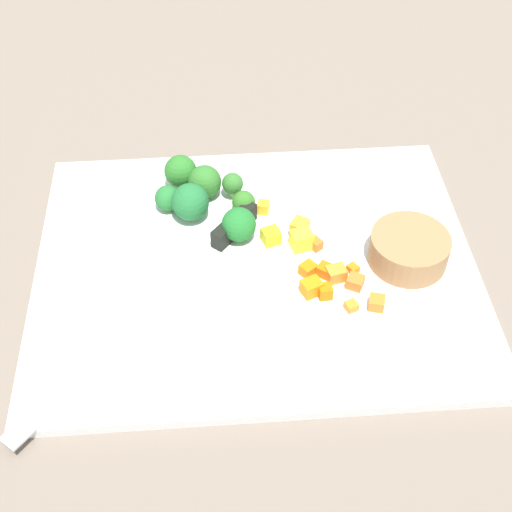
{
  "coord_description": "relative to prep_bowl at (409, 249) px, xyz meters",
  "views": [
    {
      "loc": [
        -0.04,
        -0.52,
        0.57
      ],
      "look_at": [
        0.0,
        0.0,
        0.02
      ],
      "focal_mm": 49.69,
      "sensor_mm": 36.0,
      "label": 1
    }
  ],
  "objects": [
    {
      "name": "carrot_dice_2",
      "position": [
        -0.05,
        -0.06,
        -0.01
      ],
      "size": [
        0.02,
        0.02,
        0.01
      ],
      "primitive_type": "cube",
      "rotation": [
        0.0,
        0.0,
        1.3
      ],
      "color": "orange",
      "rests_on": "cutting_board"
    },
    {
      "name": "carrot_dice_9",
      "position": [
        -0.08,
        -0.02,
        -0.01
      ],
      "size": [
        0.02,
        0.02,
        0.02
      ],
      "primitive_type": "cube",
      "rotation": [
        0.0,
        0.0,
        0.23
      ],
      "color": "orange",
      "rests_on": "cutting_board"
    },
    {
      "name": "broccoli_floret_1",
      "position": [
        -0.24,
        0.14,
        0.01
      ],
      "size": [
        0.04,
        0.04,
        0.04
      ],
      "color": "#98AB67",
      "rests_on": "cutting_board"
    },
    {
      "name": "pepper_dice_0",
      "position": [
        -0.14,
        0.04,
        -0.01
      ],
      "size": [
        0.02,
        0.02,
        0.02
      ],
      "primitive_type": "cube",
      "rotation": [
        0.0,
        0.0,
        1.91
      ],
      "color": "yellow",
      "rests_on": "cutting_board"
    },
    {
      "name": "broccoli_floret_4",
      "position": [
        -0.18,
        0.05,
        0.0
      ],
      "size": [
        0.04,
        0.04,
        0.04
      ],
      "color": "#98AF5A",
      "rests_on": "cutting_board"
    },
    {
      "name": "broccoli_floret_2",
      "position": [
        -0.18,
        0.12,
        0.0
      ],
      "size": [
        0.03,
        0.03,
        0.03
      ],
      "color": "#83B054",
      "rests_on": "cutting_board"
    },
    {
      "name": "pepper_dice_2",
      "position": [
        -0.11,
        0.05,
        -0.01
      ],
      "size": [
        0.02,
        0.03,
        0.02
      ],
      "primitive_type": "cube",
      "rotation": [
        0.0,
        0.0,
        2.56
      ],
      "color": "yellow",
      "rests_on": "cutting_board"
    },
    {
      "name": "carrot_dice_3",
      "position": [
        -0.11,
        -0.04,
        -0.01
      ],
      "size": [
        0.03,
        0.02,
        0.02
      ],
      "primitive_type": "cube",
      "rotation": [
        0.0,
        0.0,
        1.98
      ],
      "color": "orange",
      "rests_on": "cutting_board"
    },
    {
      "name": "broccoli_floret_0",
      "position": [
        -0.17,
        0.09,
        -0.0
      ],
      "size": [
        0.03,
        0.03,
        0.03
      ],
      "color": "#94B066",
      "rests_on": "cutting_board"
    },
    {
      "name": "carrot_dice_5",
      "position": [
        -0.1,
        -0.04,
        -0.01
      ],
      "size": [
        0.01,
        0.01,
        0.01
      ],
      "primitive_type": "cube",
      "rotation": [
        0.0,
        0.0,
        0.07
      ],
      "color": "orange",
      "rests_on": "cutting_board"
    },
    {
      "name": "carrot_dice_8",
      "position": [
        -0.07,
        -0.06,
        -0.01
      ],
      "size": [
        0.02,
        0.02,
        0.01
      ],
      "primitive_type": "cube",
      "rotation": [
        0.0,
        0.0,
        0.38
      ],
      "color": "orange",
      "rests_on": "cutting_board"
    },
    {
      "name": "chef_knife",
      "position": [
        -0.24,
        -0.0,
        -0.01
      ],
      "size": [
        0.25,
        0.29,
        0.02
      ],
      "rotation": [
        0.0,
        0.0,
        4.01
      ],
      "color": "silver",
      "rests_on": "cutting_board"
    },
    {
      "name": "broccoli_floret_3",
      "position": [
        -0.23,
        0.09,
        0.01
      ],
      "size": [
        0.04,
        0.04,
        0.05
      ],
      "color": "#96AB63",
      "rests_on": "cutting_board"
    },
    {
      "name": "carrot_dice_1",
      "position": [
        -0.06,
        -0.03,
        -0.01
      ],
      "size": [
        0.02,
        0.02,
        0.01
      ],
      "primitive_type": "cube",
      "rotation": [
        0.0,
        0.0,
        2.66
      ],
      "color": "orange",
      "rests_on": "cutting_board"
    },
    {
      "name": "cutting_board",
      "position": [
        -0.16,
        0.01,
        -0.02
      ],
      "size": [
        0.47,
        0.38,
        0.01
      ],
      "primitive_type": "cube",
      "color": "white",
      "rests_on": "ground_plane"
    },
    {
      "name": "broccoli_floret_5",
      "position": [
        -0.26,
        0.1,
        -0.0
      ],
      "size": [
        0.03,
        0.03,
        0.03
      ],
      "color": "#95B75D",
      "rests_on": "cutting_board"
    },
    {
      "name": "broccoli_floret_6",
      "position": [
        -0.22,
        0.12,
        0.0
      ],
      "size": [
        0.04,
        0.04,
        0.04
      ],
      "color": "#94AE68",
      "rests_on": "cutting_board"
    },
    {
      "name": "carrot_dice_6",
      "position": [
        -0.06,
        -0.01,
        -0.01
      ],
      "size": [
        0.01,
        0.02,
        0.01
      ],
      "primitive_type": "cube",
      "rotation": [
        0.0,
        0.0,
        0.62
      ],
      "color": "orange",
      "rests_on": "cutting_board"
    },
    {
      "name": "carrot_dice_4",
      "position": [
        -0.11,
        -0.01,
        -0.01
      ],
      "size": [
        0.02,
        0.02,
        0.01
      ],
      "primitive_type": "cube",
      "rotation": [
        0.0,
        0.0,
        0.67
      ],
      "color": "orange",
      "rests_on": "cutting_board"
    },
    {
      "name": "pepper_dice_1",
      "position": [
        -0.11,
        0.03,
        -0.01
      ],
      "size": [
        0.03,
        0.02,
        0.02
      ],
      "primitive_type": "cube",
      "rotation": [
        0.0,
        0.0,
        0.27
      ],
      "color": "yellow",
      "rests_on": "cutting_board"
    },
    {
      "name": "carrot_dice_7",
      "position": [
        -0.1,
        0.03,
        -0.01
      ],
      "size": [
        0.02,
        0.02,
        0.01
      ],
      "primitive_type": "cube",
      "rotation": [
        0.0,
        0.0,
        0.6
      ],
      "color": "orange",
      "rests_on": "cutting_board"
    },
    {
      "name": "prep_bowl",
      "position": [
        0.0,
        0.0,
        0.0
      ],
      "size": [
        0.09,
        0.09,
        0.03
      ],
      "primitive_type": "cylinder",
      "color": "#997046",
      "rests_on": "cutting_board"
    },
    {
      "name": "carrot_dice_0",
      "position": [
        -0.09,
        -0.01,
        -0.01
      ],
      "size": [
        0.02,
        0.02,
        0.01
      ],
      "primitive_type": "cube",
      "rotation": [
        0.0,
        0.0,
        2.51
      ],
      "color": "orange",
      "rests_on": "cutting_board"
    },
    {
      "name": "ground_plane",
      "position": [
        -0.16,
        0.01,
        -0.03
      ],
      "size": [
        4.0,
        4.0,
        0.0
      ],
      "primitive_type": "plane",
      "color": "#736659"
    },
    {
      "name": "pepper_dice_3",
      "position": [
        -0.15,
        0.09,
        -0.01
      ],
      "size": [
        0.02,
        0.02,
        0.01
      ],
      "primitive_type": "cube",
      "rotation": [
        0.0,
        0.0,
        1.32
      ],
      "color": "yellow",
      "rests_on": "cutting_board"
    }
  ]
}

